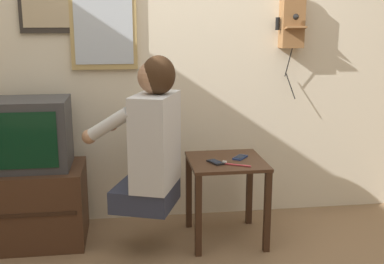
% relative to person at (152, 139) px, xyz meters
% --- Properties ---
extents(wall_back, '(6.80, 0.05, 2.55)m').
position_rel_person_xyz_m(wall_back, '(0.12, 0.60, 0.52)').
color(wall_back, beige).
rests_on(wall_back, ground_plane).
extents(side_table, '(0.50, 0.50, 0.56)m').
position_rel_person_xyz_m(side_table, '(0.50, 0.12, -0.31)').
color(side_table, '#422819').
rests_on(side_table, ground_plane).
extents(person, '(0.62, 0.57, 0.95)m').
position_rel_person_xyz_m(person, '(0.00, 0.00, 0.00)').
color(person, '#2D3347').
rests_on(person, ground_plane).
extents(tv_stand, '(0.68, 0.49, 0.52)m').
position_rel_person_xyz_m(tv_stand, '(-0.79, 0.26, -0.49)').
color(tv_stand, '#422819').
rests_on(tv_stand, ground_plane).
extents(television, '(0.58, 0.40, 0.46)m').
position_rel_person_xyz_m(television, '(-0.82, 0.28, -0.01)').
color(television, '#38383A').
rests_on(television, tv_stand).
extents(wall_phone_antique, '(0.20, 0.19, 0.80)m').
position_rel_person_xyz_m(wall_phone_antique, '(1.05, 0.52, 0.72)').
color(wall_phone_antique, olive).
extents(wall_mirror, '(0.45, 0.03, 0.74)m').
position_rel_person_xyz_m(wall_mirror, '(-0.29, 0.56, 0.75)').
color(wall_mirror, tan).
extents(cell_phone_held, '(0.10, 0.14, 0.01)m').
position_rel_person_xyz_m(cell_phone_held, '(0.41, 0.06, -0.18)').
color(cell_phone_held, black).
rests_on(cell_phone_held, side_table).
extents(cell_phone_spare, '(0.12, 0.13, 0.01)m').
position_rel_person_xyz_m(cell_phone_spare, '(0.60, 0.15, -0.18)').
color(cell_phone_spare, navy).
rests_on(cell_phone_spare, side_table).
extents(toothbrush, '(0.17, 0.10, 0.02)m').
position_rel_person_xyz_m(toothbrush, '(0.53, -0.01, -0.18)').
color(toothbrush, '#D83F4C').
rests_on(toothbrush, side_table).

